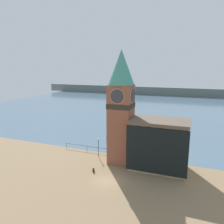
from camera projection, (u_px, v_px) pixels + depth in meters
The scene contains 9 objects.
ground_plane at pixel (107, 181), 34.10m from camera, with size 160.00×160.00×0.00m, color #846B4C.
water at pixel (166, 106), 98.51m from camera, with size 160.00×120.00×0.00m.
far_shoreline at pixel (175, 92), 134.58m from camera, with size 180.00×3.00×5.00m.
pier_railing at pixel (87, 146), 46.26m from camera, with size 10.73×0.08×1.09m.
clock_tower at pixel (121, 105), 38.99m from camera, with size 4.64×4.64×20.49m.
pier_building at pixel (159, 145), 37.37m from camera, with size 9.88×6.12×8.78m.
boat_near at pixel (116, 138), 52.85m from camera, with size 5.03×3.47×1.65m.
mooring_bollard_near at pixel (94, 170), 37.00m from camera, with size 0.36×0.36×0.71m.
lamp_post at pixel (98, 144), 42.95m from camera, with size 0.32×0.32×3.77m.
Camera 1 is at (11.94, -28.83, 17.50)m, focal length 35.00 mm.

